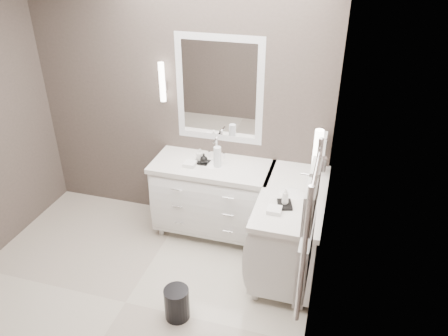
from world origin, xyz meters
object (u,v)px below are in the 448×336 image
(vanity_right, at_px, (290,226))
(towel_ladder, at_px, (307,236))
(vanity_back, at_px, (213,194))
(waste_bin, at_px, (177,303))

(vanity_right, bearing_deg, towel_ladder, -80.16)
(vanity_back, height_order, waste_bin, vanity_back)
(towel_ladder, height_order, waste_bin, towel_ladder)
(towel_ladder, xyz_separation_m, waste_bin, (-1.04, 0.39, -1.24))
(towel_ladder, bearing_deg, waste_bin, 159.60)
(towel_ladder, bearing_deg, vanity_back, 124.10)
(vanity_right, height_order, waste_bin, vanity_right)
(vanity_right, bearing_deg, vanity_back, 159.62)
(vanity_back, bearing_deg, vanity_right, -20.38)
(vanity_back, relative_size, towel_ladder, 1.38)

